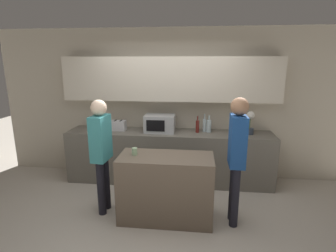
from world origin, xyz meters
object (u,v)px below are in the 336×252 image
toaster (118,125)px  bottle_2 (209,126)px  bottle_0 (197,126)px  person_left (237,151)px  microwave (160,123)px  person_center (101,148)px  bottle_1 (204,125)px  potted_plant (250,123)px  cup_0 (135,151)px

toaster → bottle_2: bearing=2.2°
bottle_0 → person_left: bearing=-67.9°
microwave → person_left: size_ratio=0.31×
toaster → person_center: size_ratio=0.16×
bottle_1 → bottle_2: bearing=-12.3°
bottle_2 → person_left: 1.31m
bottle_2 → person_center: size_ratio=0.18×
potted_plant → bottle_0: size_ratio=1.35×
microwave → cup_0: size_ratio=5.32×
toaster → potted_plant: (2.29, -0.00, 0.11)m
toaster → bottle_2: size_ratio=0.88×
cup_0 → person_left: bearing=-0.5°
bottle_1 → potted_plant: bearing=-5.9°
cup_0 → person_left: size_ratio=0.06×
bottle_2 → microwave: bearing=-175.8°
microwave → bottle_1: size_ratio=1.64×
person_center → toaster: bearing=-170.3°
microwave → person_center: 1.31m
potted_plant → person_left: size_ratio=0.23×
microwave → bottle_2: (0.86, 0.06, -0.04)m
toaster → potted_plant: potted_plant is taller
bottle_2 → bottle_1: bearing=167.7°
person_left → toaster: bearing=57.9°
potted_plant → bottle_0: potted_plant is taller
potted_plant → toaster: bearing=180.0°
toaster → bottle_0: bottle_0 is taller
toaster → cup_0: (0.58, -1.20, -0.05)m
potted_plant → bottle_2: size_ratio=1.34×
potted_plant → bottle_1: (-0.76, 0.08, -0.08)m
microwave → person_center: size_ratio=0.32×
toaster → bottle_1: 1.53m
bottle_0 → person_center: (-1.31, -1.14, -0.06)m
bottle_2 → person_center: person_center is taller
bottle_2 → potted_plant: bearing=-5.2°
bottle_1 → person_center: bearing=-139.9°
cup_0 → person_center: bearing=171.8°
toaster → bottle_0: bearing=0.5°
bottle_2 → person_center: 1.93m
bottle_1 → toaster: bearing=-177.1°
microwave → bottle_1: bearing=5.9°
bottle_1 → person_center: person_center is taller
bottle_2 → cup_0: bearing=-129.1°
microwave → toaster: size_ratio=2.00×
cup_0 → toaster: bearing=115.8°
microwave → person_left: person_left is taller
microwave → bottle_1: 0.78m
toaster → person_center: bearing=-85.2°
bottle_0 → person_left: person_left is taller
potted_plant → person_center: (-2.20, -1.13, -0.15)m
person_center → cup_0: bearing=86.7°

